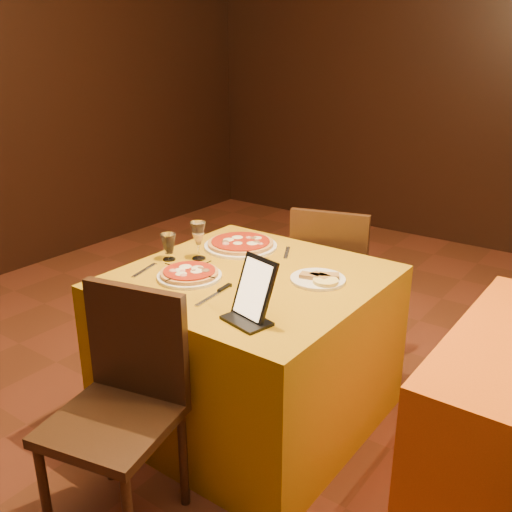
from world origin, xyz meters
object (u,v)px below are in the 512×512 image
Objects in this scene: pizza_far at (241,244)px; wine_glass at (198,240)px; chair_main_far at (334,280)px; main_table at (250,349)px; water_glass at (169,247)px; tablet at (254,288)px; pizza_near at (189,274)px; chair_main_near at (111,423)px.

wine_glass is at bearing -103.26° from pizza_far.
main_table is at bearing 74.11° from chair_main_far.
water_glass is at bearing -115.79° from pizza_far.
chair_main_far is 1.24m from tablet.
pizza_far is 0.81m from tablet.
tablet is (0.27, -1.14, 0.41)m from chair_main_far.
tablet reaches higher than water_glass.
water_glass is 0.75m from tablet.
tablet reaches higher than pizza_near.
chair_main_near is 4.79× the size of wine_glass.
chair_main_near is 1.00× the size of chair_main_far.
wine_glass is 0.78× the size of tablet.
tablet is (0.47, -0.15, 0.10)m from pizza_near.
pizza_near reaches higher than main_table.
pizza_near is 2.22× the size of water_glass.
pizza_far is (-0.06, 0.46, -0.00)m from pizza_near.
pizza_far is (-0.26, -0.53, 0.31)m from chair_main_far.
wine_glass reaches higher than main_table.
pizza_far is at bearing 97.91° from pizza_near.
water_glass is at bearing -138.98° from wine_glass.
chair_main_near is 0.71m from tablet.
pizza_near is 1.18× the size of tablet.
tablet is at bearing -50.69° from main_table.
chair_main_far is at bearing 78.51° from pizza_near.
chair_main_near is at bearing -60.36° from water_glass.
main_table is at bearing 76.98° from chair_main_near.
main_table is 0.65m from tablet.
chair_main_far is 4.79× the size of wine_glass.
chair_main_far is (-0.00, 1.64, 0.00)m from chair_main_near.
main_table is at bearing -46.22° from pizza_far.
chair_main_far is at bearing 67.64° from wine_glass.
main_table is 4.51× the size of tablet.
chair_main_near is at bearing -76.55° from pizza_far.
chair_main_far is 3.15× the size of pizza_near.
pizza_near is 0.26m from water_glass.
main_table is at bearing -4.07° from wine_glass.
chair_main_far reaches higher than pizza_far.
chair_main_near is 3.73× the size of tablet.
pizza_far is at bearing 64.21° from water_glass.
pizza_near is 0.77× the size of pizza_far.
pizza_far is 0.39m from water_glass.
chair_main_near reaches higher than pizza_near.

